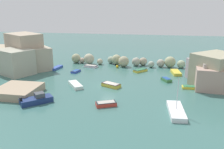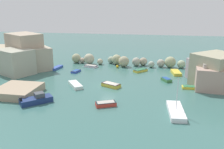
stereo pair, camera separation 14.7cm
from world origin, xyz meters
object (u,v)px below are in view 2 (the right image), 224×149
(channel_buoy, at_px, (117,66))
(moored_boat_3, at_px, (176,73))
(moored_boat_10, at_px, (106,104))
(moored_boat_0, at_px, (176,111))
(moored_boat_9, at_px, (166,80))
(moored_boat_11, at_px, (140,70))
(moored_boat_8, at_px, (91,66))
(moored_boat_7, at_px, (76,71))
(stone_dock, at_px, (18,91))
(moored_boat_2, at_px, (190,87))
(moored_boat_4, at_px, (57,68))
(moored_boat_5, at_px, (75,85))
(moored_boat_6, at_px, (36,99))
(moored_boat_1, at_px, (111,85))

(channel_buoy, xyz_separation_m, moored_boat_3, (13.12, -2.91, -0.03))
(moored_boat_3, relative_size, moored_boat_10, 1.26)
(moored_boat_3, bearing_deg, moored_boat_0, -12.68)
(moored_boat_9, relative_size, moored_boat_11, 0.77)
(channel_buoy, xyz_separation_m, moored_boat_8, (-6.23, -0.46, -0.09))
(moored_boat_7, bearing_deg, moored_boat_10, 44.15)
(moored_boat_3, bearing_deg, stone_dock, -65.56)
(moored_boat_7, distance_m, moored_boat_10, 19.56)
(moored_boat_0, height_order, moored_boat_8, moored_boat_0)
(moored_boat_2, bearing_deg, moored_boat_7, -16.79)
(moored_boat_2, height_order, moored_boat_11, moored_boat_11)
(moored_boat_7, bearing_deg, moored_boat_2, 86.77)
(moored_boat_3, height_order, moored_boat_11, moored_boat_3)
(moored_boat_4, bearing_deg, moored_boat_5, 45.52)
(stone_dock, distance_m, channel_buoy, 24.10)
(moored_boat_11, bearing_deg, moored_boat_2, 86.03)
(moored_boat_4, relative_size, moored_boat_6, 0.80)
(moored_boat_5, bearing_deg, moored_boat_1, 63.82)
(moored_boat_0, height_order, moored_boat_4, moored_boat_0)
(moored_boat_8, xyz_separation_m, moored_boat_9, (17.16, -8.01, 0.06))
(moored_boat_2, bearing_deg, moored_boat_5, 6.48)
(moored_boat_1, relative_size, moored_boat_3, 0.91)
(moored_boat_8, distance_m, moored_boat_10, 23.13)
(moored_boat_5, xyz_separation_m, moored_boat_11, (10.84, 12.21, -0.02))
(moored_boat_1, distance_m, moored_boat_2, 13.91)
(moored_boat_10, bearing_deg, moored_boat_11, 54.91)
(channel_buoy, height_order, moored_boat_11, channel_buoy)
(channel_buoy, distance_m, moored_boat_7, 9.91)
(moored_boat_8, distance_m, moored_boat_9, 18.93)
(moored_boat_6, bearing_deg, moored_boat_11, 13.31)
(channel_buoy, relative_size, moored_boat_10, 0.21)
(moored_boat_3, height_order, moored_boat_9, moored_boat_9)
(moored_boat_9, bearing_deg, moored_boat_7, 50.97)
(moored_boat_5, height_order, moored_boat_8, moored_boat_5)
(moored_boat_0, bearing_deg, moored_boat_5, -119.91)
(moored_boat_0, distance_m, moored_boat_6, 20.31)
(stone_dock, distance_m, moored_boat_6, 5.46)
(stone_dock, height_order, moored_boat_8, stone_dock)
(moored_boat_5, height_order, moored_boat_7, moored_boat_5)
(moored_boat_2, distance_m, moored_boat_4, 29.72)
(moored_boat_0, bearing_deg, moored_boat_10, -98.33)
(moored_boat_9, bearing_deg, moored_boat_3, -51.62)
(moored_boat_2, bearing_deg, moored_boat_3, -80.02)
(moored_boat_6, bearing_deg, moored_boat_5, 26.04)
(channel_buoy, distance_m, moored_boat_11, 6.04)
(moored_boat_6, distance_m, moored_boat_10, 10.48)
(stone_dock, relative_size, moored_boat_7, 2.62)
(moored_boat_3, height_order, moored_boat_5, moored_boat_5)
(moored_boat_9, bearing_deg, moored_boat_5, 80.82)
(moored_boat_0, bearing_deg, moored_boat_11, -167.26)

